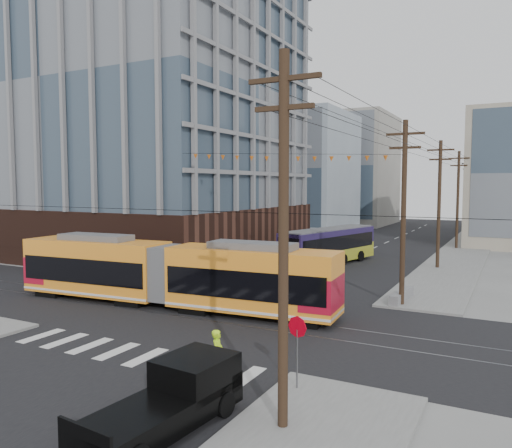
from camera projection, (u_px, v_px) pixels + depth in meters
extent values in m
plane|color=slate|center=(174.00, 336.00, 23.96)|extent=(160.00, 160.00, 0.00)
cube|color=#381E16|center=(137.00, 119.00, 53.33)|extent=(30.00, 25.00, 28.60)
cube|color=#8C99A5|center=(289.00, 173.00, 77.04)|extent=(18.00, 16.00, 18.00)
cube|color=gray|center=(347.00, 170.00, 93.23)|extent=(16.00, 18.00, 20.00)
cylinder|color=black|center=(283.00, 246.00, 14.30)|extent=(0.30, 0.30, 11.00)
cylinder|color=black|center=(469.00, 197.00, 69.04)|extent=(0.30, 0.30, 11.00)
imported|color=#A3A3A3|center=(204.00, 273.00, 36.23)|extent=(2.93, 5.28, 1.65)
imported|color=silver|center=(243.00, 265.00, 41.18)|extent=(3.56, 4.87, 1.31)
imported|color=#40474C|center=(282.00, 252.00, 48.85)|extent=(3.55, 5.28, 1.34)
imported|color=#C6FF1C|center=(218.00, 354.00, 18.60)|extent=(0.63, 0.78, 1.86)
cube|color=gray|center=(401.00, 297.00, 30.68)|extent=(1.06, 3.70, 0.73)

